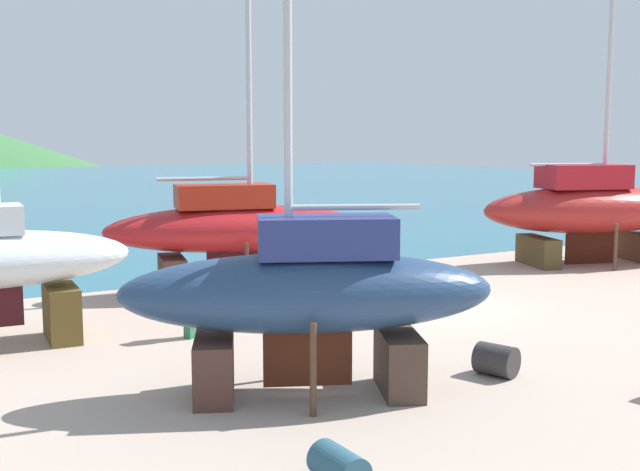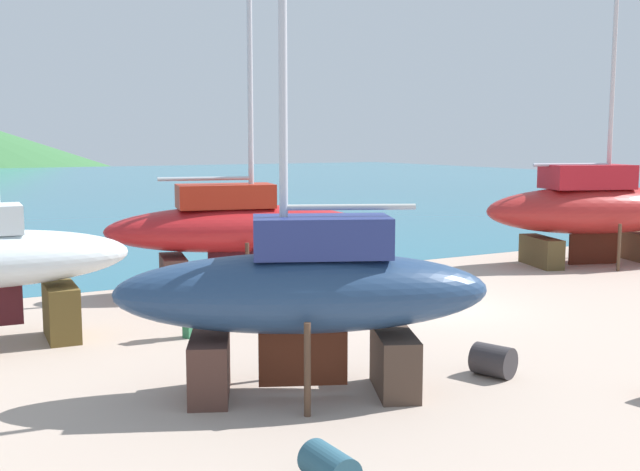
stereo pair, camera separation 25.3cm
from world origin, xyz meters
name	(u,v)px [view 2 (the right image)]	position (x,y,z in m)	size (l,w,h in m)	color
ground_plane	(506,331)	(0.00, -3.11, 0.00)	(40.42, 40.42, 0.00)	#B49F8F
sea_water	(40,187)	(0.00, 62.77, 0.00)	(152.48, 111.55, 0.01)	#276D86
sailboat_mid_port	(238,228)	(-3.76, 4.80, 1.99)	(8.44, 4.14, 12.99)	brown
sailboat_far_slipway	(304,293)	(-6.58, -4.81, 1.92)	(7.12, 4.74, 11.00)	#4E3129
sailboat_large_starboard	(595,208)	(10.12, 3.06, 2.13)	(9.24, 5.51, 15.92)	brown
worker	(190,302)	(-7.00, 0.20, 0.87)	(0.50, 0.43, 1.68)	#2C6C45
barrel_rust_mid	(436,294)	(0.10, -0.17, 0.41)	(0.56, 0.56, 0.81)	#324C62
barrel_ochre	(493,361)	(-2.76, -5.69, 0.32)	(0.64, 0.64, 0.78)	#322E31
barrel_tipped_right	(329,467)	(-8.08, -8.32, 0.26)	(0.53, 0.53, 0.86)	#2B5467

